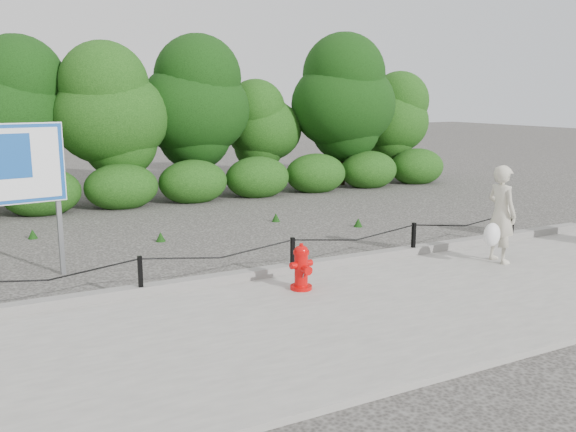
% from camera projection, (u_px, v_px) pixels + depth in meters
% --- Properties ---
extents(ground, '(90.00, 90.00, 0.00)m').
position_uv_depth(ground, '(293.00, 278.00, 10.02)').
color(ground, '#2D2B28').
rests_on(ground, ground).
extents(sidewalk, '(14.00, 4.00, 0.08)m').
position_uv_depth(sidewalk, '(362.00, 313.00, 8.27)').
color(sidewalk, gray).
rests_on(sidewalk, ground).
extents(curb, '(14.00, 0.22, 0.14)m').
position_uv_depth(curb, '(291.00, 268.00, 10.03)').
color(curb, slate).
rests_on(curb, sidewalk).
extents(chain_barrier, '(10.06, 0.06, 0.60)m').
position_uv_depth(chain_barrier, '(293.00, 251.00, 9.93)').
color(chain_barrier, black).
rests_on(chain_barrier, sidewalk).
extents(treeline, '(19.97, 3.75, 4.82)m').
position_uv_depth(treeline, '(172.00, 110.00, 17.63)').
color(treeline, black).
rests_on(treeline, ground).
extents(fire_hydrant, '(0.37, 0.39, 0.71)m').
position_uv_depth(fire_hydrant, '(301.00, 267.00, 9.11)').
color(fire_hydrant, red).
rests_on(fire_hydrant, sidewalk).
extents(pedestrian, '(0.72, 0.64, 1.70)m').
position_uv_depth(pedestrian, '(501.00, 215.00, 10.53)').
color(pedestrian, beige).
rests_on(pedestrian, sidewalk).
extents(advertising_sign, '(1.57, 0.32, 2.53)m').
position_uv_depth(advertising_sign, '(12.00, 172.00, 9.46)').
color(advertising_sign, slate).
rests_on(advertising_sign, ground).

